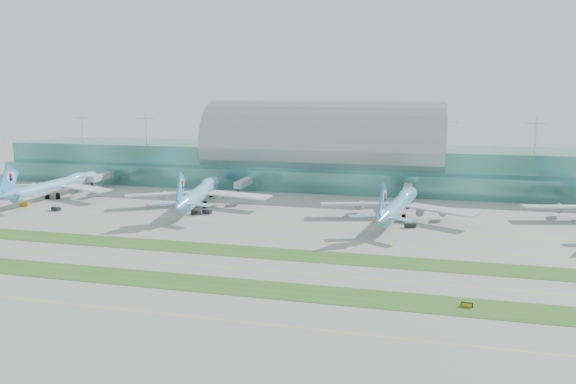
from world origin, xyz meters
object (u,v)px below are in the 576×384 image
(terminal, at_px, (324,158))
(airliner_c, at_px, (399,204))
(airliner_a, at_px, (57,185))
(airliner_b, at_px, (200,192))
(taxiway_sign_east, at_px, (467,305))

(terminal, bearing_deg, airliner_c, -59.16)
(airliner_a, relative_size, airliner_c, 1.02)
(terminal, height_order, airliner_b, terminal)
(airliner_a, xyz_separation_m, airliner_b, (70.55, -2.51, 0.13))
(airliner_b, bearing_deg, taxiway_sign_east, -52.02)
(airliner_b, bearing_deg, airliner_a, 167.58)
(terminal, relative_size, airliner_b, 4.88)
(taxiway_sign_east, bearing_deg, terminal, 123.49)
(airliner_b, xyz_separation_m, airliner_c, (82.00, -4.30, -0.27))
(terminal, distance_m, airliner_b, 77.71)
(airliner_a, distance_m, airliner_c, 152.70)
(airliner_c, relative_size, taxiway_sign_east, 25.45)
(airliner_a, relative_size, airliner_b, 0.98)
(airliner_a, bearing_deg, airliner_b, -2.68)
(airliner_a, xyz_separation_m, taxiway_sign_east, (172.46, -93.10, -5.26))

